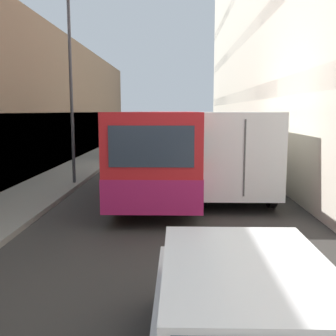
{
  "coord_description": "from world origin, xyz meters",
  "views": [
    {
      "loc": [
        0.28,
        2.05,
        2.94
      ],
      "look_at": [
        0.06,
        11.3,
        1.6
      ],
      "focal_mm": 42.0,
      "sensor_mm": 36.0,
      "label": 1
    }
  ],
  "objects_px": {
    "panel_van": "(139,141)",
    "street_lamp": "(70,53)",
    "box_truck": "(228,149)",
    "bus": "(160,150)",
    "car_hatchback": "(246,335)"
  },
  "relations": [
    {
      "from": "bus",
      "to": "box_truck",
      "type": "distance_m",
      "value": 2.47
    },
    {
      "from": "box_truck",
      "to": "street_lamp",
      "type": "relative_size",
      "value": 0.98
    },
    {
      "from": "car_hatchback",
      "to": "street_lamp",
      "type": "xyz_separation_m",
      "value": [
        -4.77,
        11.55,
        4.38
      ]
    },
    {
      "from": "panel_van",
      "to": "box_truck",
      "type": "bearing_deg",
      "value": -67.81
    },
    {
      "from": "car_hatchback",
      "to": "bus",
      "type": "relative_size",
      "value": 0.46
    },
    {
      "from": "panel_van",
      "to": "street_lamp",
      "type": "distance_m",
      "value": 10.32
    },
    {
      "from": "street_lamp",
      "to": "car_hatchback",
      "type": "bearing_deg",
      "value": -67.57
    },
    {
      "from": "bus",
      "to": "panel_van",
      "type": "bearing_deg",
      "value": 99.6
    },
    {
      "from": "car_hatchback",
      "to": "panel_van",
      "type": "xyz_separation_m",
      "value": [
        -3.08,
        20.9,
        0.36
      ]
    },
    {
      "from": "bus",
      "to": "panel_van",
      "type": "relative_size",
      "value": 2.23
    },
    {
      "from": "panel_van",
      "to": "street_lamp",
      "type": "bearing_deg",
      "value": -100.22
    },
    {
      "from": "car_hatchback",
      "to": "street_lamp",
      "type": "distance_m",
      "value": 13.24
    },
    {
      "from": "box_truck",
      "to": "street_lamp",
      "type": "distance_m",
      "value": 6.97
    },
    {
      "from": "box_truck",
      "to": "car_hatchback",
      "type": "bearing_deg",
      "value": -96.24
    },
    {
      "from": "box_truck",
      "to": "bus",
      "type": "bearing_deg",
      "value": -178.42
    }
  ]
}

